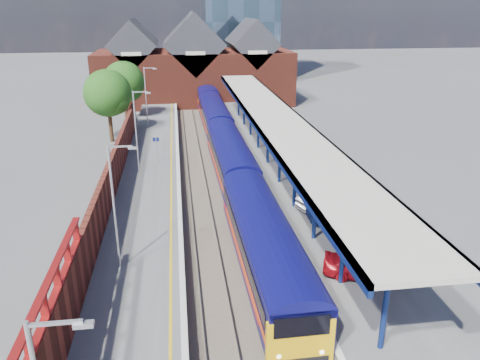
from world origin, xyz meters
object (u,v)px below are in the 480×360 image
object	(u,v)px
lamp_post_b	(116,201)
lamp_post_c	(137,127)
parked_car_blue	(340,212)
parked_car_silver	(325,200)
platform_sign	(156,146)
train	(221,131)
lamp_post_d	(147,94)
parked_car_dark	(332,187)
parked_car_red	(365,265)

from	to	relation	value
lamp_post_b	lamp_post_c	bearing A→B (deg)	90.00
lamp_post_b	lamp_post_c	world-z (taller)	same
lamp_post_c	parked_car_blue	distance (m)	18.45
parked_car_blue	parked_car_silver	bearing A→B (deg)	14.04
platform_sign	train	bearing A→B (deg)	45.70
train	lamp_post_d	size ratio (longest dim) A/B	9.42
lamp_post_c	parked_car_dark	world-z (taller)	lamp_post_c
platform_sign	parked_car_blue	world-z (taller)	platform_sign
parked_car_dark	parked_car_red	bearing A→B (deg)	156.18
lamp_post_c	lamp_post_d	bearing A→B (deg)	90.00
lamp_post_b	parked_car_dark	distance (m)	17.44
lamp_post_c	platform_sign	size ratio (longest dim) A/B	2.80
platform_sign	parked_car_dark	distance (m)	16.31
parked_car_red	parked_car_silver	distance (m)	8.94
platform_sign	parked_car_red	size ratio (longest dim) A/B	0.58
parked_car_dark	parked_car_blue	size ratio (longest dim) A/B	0.98
platform_sign	lamp_post_d	bearing A→B (deg)	95.56
lamp_post_d	parked_car_dark	xyz separation A→B (m)	(14.73, -23.28, -3.35)
train	lamp_post_d	distance (m)	11.13
train	lamp_post_b	world-z (taller)	lamp_post_b
platform_sign	parked_car_dark	xyz separation A→B (m)	(13.37, -9.28, -1.05)
parked_car_silver	parked_car_blue	bearing A→B (deg)	170.06
train	lamp_post_b	xyz separation A→B (m)	(-7.86, -24.65, 2.87)
lamp_post_b	parked_car_blue	distance (m)	14.83
parked_car_silver	parked_car_blue	xyz separation A→B (m)	(0.42, -2.01, -0.06)
train	parked_car_blue	bearing A→B (deg)	-73.74
lamp_post_c	parked_car_blue	world-z (taller)	lamp_post_c
lamp_post_d	parked_car_dark	world-z (taller)	lamp_post_d
lamp_post_d	platform_sign	bearing A→B (deg)	-84.44
platform_sign	parked_car_silver	xyz separation A→B (m)	(12.03, -11.76, -1.00)
lamp_post_c	parked_car_blue	bearing A→B (deg)	-40.43
parked_car_silver	lamp_post_d	bearing A→B (deg)	5.73
platform_sign	parked_car_silver	distance (m)	16.85
parked_car_red	parked_car_dark	world-z (taller)	parked_car_red
lamp_post_b	platform_sign	distance (m)	18.20
lamp_post_c	lamp_post_d	size ratio (longest dim) A/B	1.00
lamp_post_c	parked_car_blue	xyz separation A→B (m)	(13.81, -11.77, -3.37)
parked_car_dark	parked_car_blue	world-z (taller)	parked_car_dark
lamp_post_c	parked_car_silver	bearing A→B (deg)	-36.09
lamp_post_b	lamp_post_c	size ratio (longest dim) A/B	1.00
train	lamp_post_b	size ratio (longest dim) A/B	9.42
platform_sign	parked_car_blue	xyz separation A→B (m)	(12.45, -13.77, -1.07)
lamp_post_b	parked_car_red	size ratio (longest dim) A/B	1.63
train	parked_car_blue	distance (m)	21.28
lamp_post_d	parked_car_dark	size ratio (longest dim) A/B	1.58
train	parked_car_dark	world-z (taller)	train
lamp_post_c	lamp_post_b	bearing A→B (deg)	-90.00
lamp_post_d	parked_car_dark	bearing A→B (deg)	-57.68
train	lamp_post_c	bearing A→B (deg)	-132.23
lamp_post_c	parked_car_red	distance (m)	22.86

